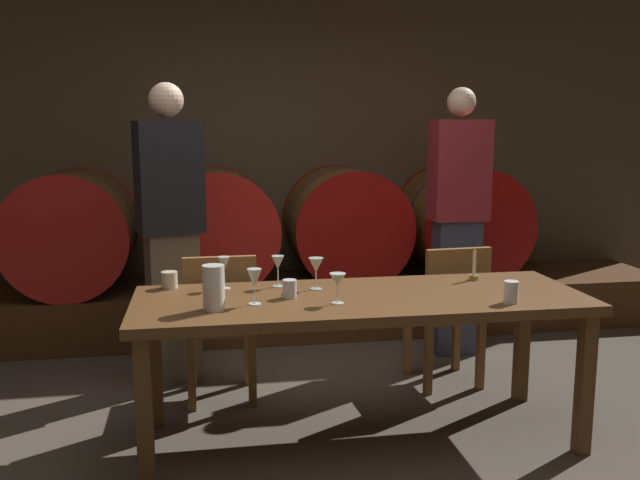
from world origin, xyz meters
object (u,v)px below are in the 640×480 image
at_px(wine_glass_far_right, 338,281).
at_px(cup_center, 290,289).
at_px(wine_barrel_far_left, 73,231).
at_px(wine_barrel_center_right, 345,225).
at_px(guest_right, 458,220).
at_px(wine_barrel_center_left, 217,228).
at_px(pitcher, 214,288).
at_px(cup_right, 511,292).
at_px(wine_glass_left, 254,279).
at_px(dining_table, 361,310).
at_px(wine_barrel_far_right, 461,222).
at_px(guest_left, 171,232).
at_px(wine_glass_center, 278,264).
at_px(wine_glass_far_left, 224,265).
at_px(cup_left, 169,280).
at_px(chair_right, 449,309).
at_px(candle_center, 474,271).
at_px(chair_left, 220,320).
at_px(wine_glass_right, 316,266).

distance_m(wine_glass_far_right, cup_center, 0.26).
bearing_deg(wine_barrel_far_left, wine_barrel_center_right, 0.00).
bearing_deg(guest_right, wine_barrel_center_left, -24.46).
bearing_deg(pitcher, cup_right, -4.61).
bearing_deg(wine_glass_left, dining_table, 8.46).
height_order(wine_barrel_far_left, cup_center, wine_barrel_far_left).
distance_m(wine_barrel_center_right, wine_glass_left, 2.23).
distance_m(wine_barrel_far_right, guest_left, 2.46).
bearing_deg(wine_glass_left, wine_barrel_far_right, 48.47).
bearing_deg(wine_glass_far_right, wine_glass_center, 121.97).
bearing_deg(wine_glass_far_left, dining_table, -21.13).
xyz_separation_m(wine_barrel_far_left, guest_left, (0.75, -0.98, 0.13)).
distance_m(pitcher, cup_left, 0.52).
height_order(wine_glass_left, cup_right, wine_glass_left).
xyz_separation_m(chair_right, wine_glass_far_right, (-0.84, -0.75, 0.38)).
xyz_separation_m(wine_barrel_center_right, guest_left, (-1.29, -0.98, 0.13)).
distance_m(wine_barrel_far_right, wine_glass_left, 2.75).
bearing_deg(wine_glass_center, dining_table, -33.70).
distance_m(wine_glass_far_left, cup_center, 0.40).
bearing_deg(candle_center, cup_center, -168.16).
height_order(dining_table, pitcher, pitcher).
distance_m(wine_barrel_center_left, chair_left, 1.42).
bearing_deg(pitcher, cup_left, 115.37).
height_order(pitcher, cup_center, pitcher).
distance_m(wine_barrel_center_left, cup_left, 1.68).
relative_size(wine_barrel_center_left, wine_glass_left, 5.22).
bearing_deg(wine_glass_far_left, guest_left, 111.87).
height_order(wine_barrel_far_left, cup_left, wine_barrel_far_left).
xyz_separation_m(wine_barrel_center_left, cup_center, (0.31, -1.96, -0.02)).
height_order(cup_center, cup_right, cup_right).
height_order(wine_glass_center, cup_left, wine_glass_center).
xyz_separation_m(wine_barrel_center_left, candle_center, (1.35, -1.74, -0.01)).
height_order(wine_barrel_center_right, wine_glass_far_right, wine_barrel_center_right).
height_order(wine_glass_far_right, cup_center, wine_glass_far_right).
relative_size(wine_glass_right, cup_left, 1.90).
xyz_separation_m(chair_left, wine_glass_left, (0.15, -0.68, 0.39)).
bearing_deg(dining_table, wine_barrel_center_left, 108.55).
bearing_deg(wine_barrel_center_left, guest_right, -25.12).
distance_m(wine_glass_far_left, wine_glass_far_right, 0.65).
relative_size(guest_left, cup_right, 17.28).
xyz_separation_m(wine_glass_right, cup_right, (0.87, -0.42, -0.07)).
bearing_deg(cup_right, wine_glass_far_left, 158.86).
bearing_deg(cup_center, wine_glass_far_right, -34.65).
bearing_deg(wine_barrel_center_left, wine_glass_right, -75.62).
bearing_deg(guest_right, wine_glass_far_left, 31.23).
bearing_deg(wine_barrel_center_right, pitcher, -116.37).
relative_size(guest_left, cup_left, 21.19).
relative_size(dining_table, cup_right, 20.96).
height_order(wine_barrel_far_right, cup_left, wine_barrel_far_right).
distance_m(wine_barrel_center_left, cup_center, 1.98).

